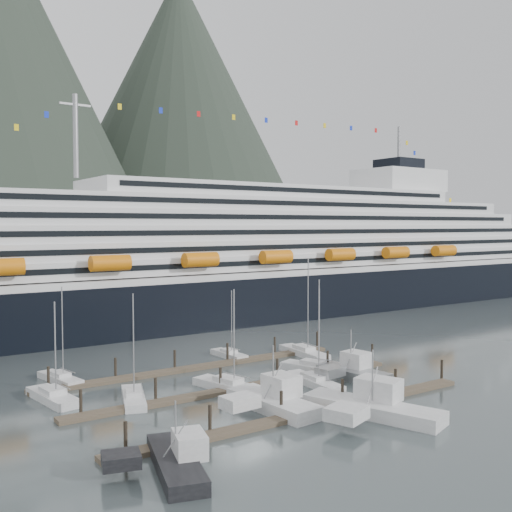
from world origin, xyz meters
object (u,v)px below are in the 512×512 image
object	(u,v)px
sailboat_b	(134,398)
sailboat_h	(313,369)
sailboat_g	(304,353)
sailboat_a	(53,398)
sailboat_f	(229,355)
sailboat_c	(228,387)
trawler_c	(371,407)
sailboat_d	(314,382)
sailboat_e	(60,379)
cruise_ship	(249,264)
trawler_e	(350,372)
trawler_b	(272,401)
trawler_a	(174,461)

from	to	relation	value
sailboat_b	sailboat_h	distance (m)	27.22
sailboat_g	sailboat_a	bearing A→B (deg)	97.75
sailboat_f	sailboat_h	xyz separation A→B (m)	(5.12, -14.84, 0.03)
sailboat_b	sailboat_c	size ratio (longest dim) A/B	1.00
sailboat_a	trawler_c	xyz separation A→B (m)	(27.71, -25.50, 0.57)
sailboat_h	sailboat_d	bearing A→B (deg)	120.98
sailboat_b	sailboat_e	distance (m)	14.82
cruise_ship	sailboat_h	size ratio (longest dim) A/B	16.61
cruise_ship	sailboat_d	world-z (taller)	cruise_ship
sailboat_b	trawler_e	world-z (taller)	sailboat_b
sailboat_d	trawler_c	bearing A→B (deg)	171.74
cruise_ship	trawler_c	world-z (taller)	cruise_ship
sailboat_c	trawler_e	xyz separation A→B (m)	(16.92, -4.56, 0.50)
sailboat_d	sailboat_h	xyz separation A→B (m)	(4.58, 5.68, 0.01)
sailboat_b	trawler_b	distance (m)	16.86
sailboat_c	trawler_c	world-z (taller)	sailboat_c
sailboat_f	sailboat_g	world-z (taller)	sailboat_g
sailboat_c	trawler_c	bearing A→B (deg)	-171.29
sailboat_d	trawler_e	bearing A→B (deg)	-87.46
sailboat_c	trawler_e	world-z (taller)	sailboat_c
trawler_a	trawler_c	bearing A→B (deg)	-71.43
sailboat_e	trawler_a	distance (m)	34.96
sailboat_c	sailboat_d	size ratio (longest dim) A/B	0.93
sailboat_b	sailboat_f	size ratio (longest dim) A/B	1.21
sailboat_b	sailboat_d	size ratio (longest dim) A/B	0.93
trawler_a	trawler_c	xyz separation A→B (m)	(24.73, 1.01, 0.13)
sailboat_c	sailboat_e	world-z (taller)	sailboat_c
sailboat_e	trawler_a	xyz separation A→B (m)	(-0.33, -34.95, 0.46)
cruise_ship	sailboat_f	size ratio (longest dim) A/B	18.80
trawler_c	sailboat_c	bearing A→B (deg)	4.09
trawler_e	sailboat_f	bearing A→B (deg)	10.21
cruise_ship	trawler_b	bearing A→B (deg)	-121.38
sailboat_e	sailboat_f	distance (m)	26.75
sailboat_d	sailboat_g	xyz separation A→B (m)	(10.24, 14.83, 0.02)
sailboat_e	trawler_e	xyz separation A→B (m)	(33.64, -20.67, 0.53)
cruise_ship	sailboat_a	bearing A→B (deg)	-142.73
sailboat_c	sailboat_e	distance (m)	23.22
trawler_b	trawler_e	world-z (taller)	trawler_b
sailboat_e	sailboat_h	bearing A→B (deg)	-125.82
sailboat_e	sailboat_g	distance (m)	37.97
sailboat_b	sailboat_g	distance (m)	33.93
sailboat_b	sailboat_g	bearing A→B (deg)	-56.54
sailboat_b	sailboat_c	xyz separation A→B (m)	(12.06, -2.05, 0.02)
sailboat_c	trawler_a	bearing A→B (deg)	123.25
sailboat_b	trawler_c	xyz separation A→B (m)	(19.74, -19.88, 0.58)
sailboat_d	trawler_e	world-z (taller)	sailboat_d
sailboat_b	sailboat_d	bearing A→B (deg)	-86.75
cruise_ship	sailboat_e	size ratio (longest dim) A/B	15.73
sailboat_e	sailboat_h	size ratio (longest dim) A/B	1.06
sailboat_b	sailboat_f	world-z (taller)	sailboat_b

